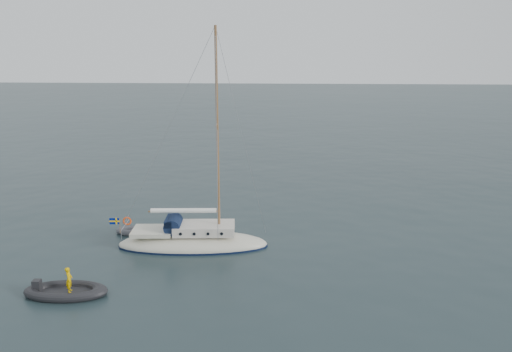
{
  "coord_description": "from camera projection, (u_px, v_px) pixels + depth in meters",
  "views": [
    {
      "loc": [
        1.63,
        -27.48,
        10.64
      ],
      "look_at": [
        -0.23,
        0.0,
        3.79
      ],
      "focal_mm": 35.0,
      "sensor_mm": 36.0,
      "label": 1
    }
  ],
  "objects": [
    {
      "name": "ground",
      "position": [
        260.0,
        239.0,
        29.28
      ],
      "size": [
        300.0,
        300.0,
        0.0
      ],
      "primitive_type": "plane",
      "color": "black",
      "rests_on": "ground"
    },
    {
      "name": "sailboat",
      "position": [
        193.0,
        231.0,
        27.84
      ],
      "size": [
        8.81,
        2.64,
        12.54
      ],
      "rotation": [
        0.0,
        0.0,
        0.08
      ],
      "color": "beige",
      "rests_on": "ground"
    },
    {
      "name": "dinghy",
      "position": [
        137.0,
        231.0,
        30.03
      ],
      "size": [
        2.57,
        1.16,
        0.37
      ],
      "rotation": [
        0.0,
        0.0,
        -0.09
      ],
      "color": "#4D4D52",
      "rests_on": "ground"
    },
    {
      "name": "rib",
      "position": [
        65.0,
        291.0,
        22.41
      ],
      "size": [
        3.78,
        1.72,
        1.37
      ],
      "rotation": [
        0.0,
        0.0,
        0.06
      ],
      "color": "black",
      "rests_on": "ground"
    }
  ]
}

